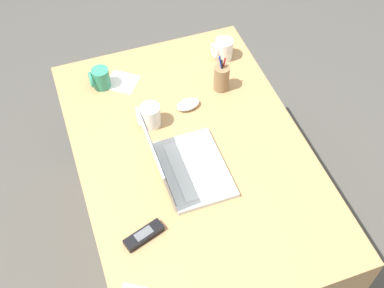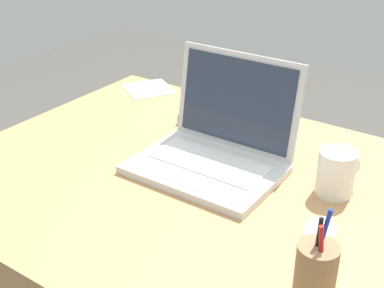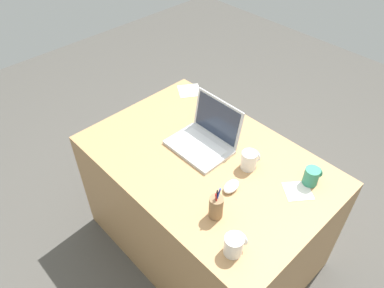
{
  "view_description": "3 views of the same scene",
  "coord_description": "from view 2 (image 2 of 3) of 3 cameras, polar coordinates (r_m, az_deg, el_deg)",
  "views": [
    {
      "loc": [
        -1.08,
        0.38,
        2.24
      ],
      "look_at": [
        -0.01,
        0.01,
        0.81
      ],
      "focal_mm": 46.95,
      "sensor_mm": 36.0,
      "label": 1
    },
    {
      "loc": [
        0.47,
        -0.83,
        1.33
      ],
      "look_at": [
        -0.08,
        -0.03,
        0.84
      ],
      "focal_mm": 49.32,
      "sensor_mm": 36.0,
      "label": 2
    },
    {
      "loc": [
        0.92,
        -0.97,
        2.06
      ],
      "look_at": [
        -0.07,
        -0.03,
        0.82
      ],
      "focal_mm": 34.35,
      "sensor_mm": 36.0,
      "label": 3
    }
  ],
  "objects": [
    {
      "name": "computer_mouse",
      "position": [
        0.99,
        13.59,
        -9.24
      ],
      "size": [
        0.07,
        0.11,
        0.03
      ],
      "primitive_type": "ellipsoid",
      "rotation": [
        0.0,
        0.0,
        0.15
      ],
      "color": "white",
      "rests_on": "desk"
    },
    {
      "name": "cordless_phone",
      "position": [
        1.45,
        0.12,
        3.58
      ],
      "size": [
        0.08,
        0.15,
        0.03
      ],
      "color": "black",
      "rests_on": "desk"
    },
    {
      "name": "paper_note_near_laptop",
      "position": [
        1.64,
        -4.72,
        5.95
      ],
      "size": [
        0.19,
        0.19,
        0.0
      ],
      "primitive_type": "cube",
      "rotation": [
        0.0,
        0.0,
        -0.57
      ],
      "color": "white",
      "rests_on": "desk"
    },
    {
      "name": "laptop",
      "position": [
        1.18,
        2.56,
        -0.22
      ],
      "size": [
        0.32,
        0.27,
        0.24
      ],
      "color": "silver",
      "rests_on": "desk"
    },
    {
      "name": "coffee_mug_spare",
      "position": [
        1.12,
        15.35,
        -2.92
      ],
      "size": [
        0.08,
        0.09,
        0.1
      ],
      "color": "white",
      "rests_on": "desk"
    },
    {
      "name": "pen_holder",
      "position": [
        0.83,
        13.16,
        -13.81
      ],
      "size": [
        0.06,
        0.06,
        0.17
      ],
      "color": "olive",
      "rests_on": "desk"
    }
  ]
}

